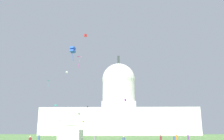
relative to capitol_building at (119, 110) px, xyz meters
The scene contains 24 objects.
capitol_building is the anchor object (origin of this frame).
event_tent 147.58m from the capitol_building, 94.99° to the right, with size 6.44×5.22×6.17m.
person_teal_mid_left 133.81m from the capitol_building, 96.30° to the right, with size 0.42×0.42×1.53m.
person_purple_lawn_far_left 138.81m from the capitol_building, 81.37° to the right, with size 0.52×0.52×1.63m.
person_purple_front_center 140.23m from the capitol_building, 94.59° to the right, with size 0.63×0.63×1.64m.
person_orange_aisle_center 139.04m from the capitol_building, 82.90° to the right, with size 0.55×0.55×1.61m.
person_maroon_edge_west 167.88m from the capitol_building, 87.45° to the right, with size 0.46×0.46×1.64m.
person_denim_deep_crowd 165.96m from the capitol_building, 86.44° to the right, with size 0.50×0.50×1.52m.
person_denim_edge_east 141.73m from the capitol_building, 85.20° to the right, with size 0.44×0.44×1.50m.
person_grey_lawn_far_right 165.61m from the capitol_building, 91.59° to the right, with size 0.51×0.51×1.58m.
person_denim_front_right 157.18m from the capitol_building, 96.71° to the right, with size 0.54×0.54×1.63m.
kite_lime_low 61.14m from the capitol_building, 58.97° to the right, with size 0.89×1.14×2.01m.
kite_blue_mid 164.92m from the capitol_building, 93.26° to the right, with size 1.24×1.28×3.01m.
kite_white_high 60.27m from the capitol_building, 132.69° to the right, with size 1.39×1.40×1.14m.
kite_pink_low 38.03m from the capitol_building, 106.98° to the right, with size 0.34×1.09×1.26m.
kite_cyan_mid 104.16m from the capitol_building, 108.72° to the right, with size 1.21×1.00×2.66m.
kite_magenta_mid 146.21m from the capitol_building, 94.48° to the right, with size 1.27×1.15×3.16m.
kite_orange_low 56.92m from the capitol_building, 114.50° to the right, with size 1.18×1.18×3.09m.
kite_turquoise_low 94.79m from the capitol_building, 109.63° to the right, with size 0.94×0.92×3.73m.
kite_red_high 118.67m from the capitol_building, 96.81° to the right, with size 1.39×1.39×1.20m.
kite_gold_low 138.40m from the capitol_building, 91.43° to the right, with size 1.41×1.45×0.33m.
kite_violet_low 102.61m from the capitol_building, 88.36° to the right, with size 0.95×0.98×2.68m.
kite_yellow_low 57.16m from the capitol_building, 137.74° to the right, with size 0.91×0.86×1.08m.
kite_black_low 67.79m from the capitol_building, 105.99° to the right, with size 0.63×0.65×2.22m.
Camera 1 is at (3.00, -21.20, 1.97)m, focal length 39.26 mm.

